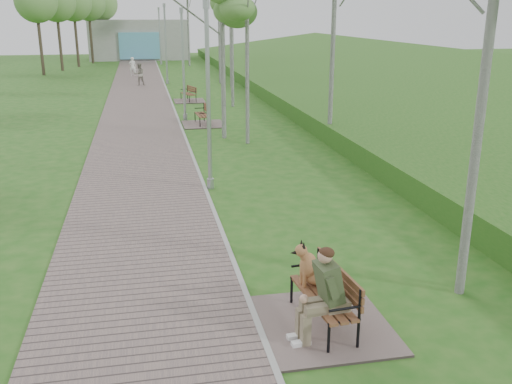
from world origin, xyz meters
TOP-DOWN VIEW (x-y plane):
  - ground at (0.00, 0.00)m, footprint 120.00×120.00m
  - walkway at (-1.75, 21.50)m, footprint 3.50×67.00m
  - kerb at (0.00, 21.50)m, footprint 0.10×67.00m
  - embankment at (12.00, 20.00)m, footprint 14.00×70.00m
  - building_north at (-1.50, 50.97)m, footprint 10.00×5.20m
  - bench_main at (0.92, -4.29)m, footprint 1.96×2.18m
  - bench_second at (0.95, 12.81)m, footprint 1.76×1.96m
  - bench_third at (0.95, 19.84)m, footprint 1.65×1.84m
  - lamp_post_near at (0.16, 3.34)m, footprint 0.19×0.19m
  - lamp_post_second at (0.31, 14.07)m, footprint 0.19×0.19m
  - lamp_post_third at (0.22, 28.22)m, footprint 0.20×0.20m
  - lamp_post_far at (0.42, 43.98)m, footprint 0.20×0.20m
  - pedestrian_near at (-2.12, 33.92)m, footprint 0.57×0.41m
  - pedestrian_far at (-1.65, 27.58)m, footprint 0.80×0.66m

SIDE VIEW (x-z plane):
  - ground at x=0.00m, z-range 0.00..0.00m
  - embankment at x=12.00m, z-range -0.80..0.80m
  - walkway at x=-1.75m, z-range 0.00..0.04m
  - kerb at x=0.00m, z-range 0.00..0.05m
  - bench_third at x=0.95m, z-range -0.32..0.69m
  - bench_second at x=0.95m, z-range -0.34..0.74m
  - bench_main at x=0.92m, z-range -0.37..1.34m
  - pedestrian_near at x=-2.12m, z-range 0.00..1.44m
  - pedestrian_far at x=-1.65m, z-range 0.00..1.51m
  - building_north at x=-1.50m, z-range -0.01..3.99m
  - lamp_post_second at x=0.31m, z-range -0.16..4.72m
  - lamp_post_near at x=0.16m, z-range -0.16..4.83m
  - lamp_post_far at x=0.42m, z-range -0.17..4.98m
  - lamp_post_third at x=0.22m, z-range -0.17..5.09m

